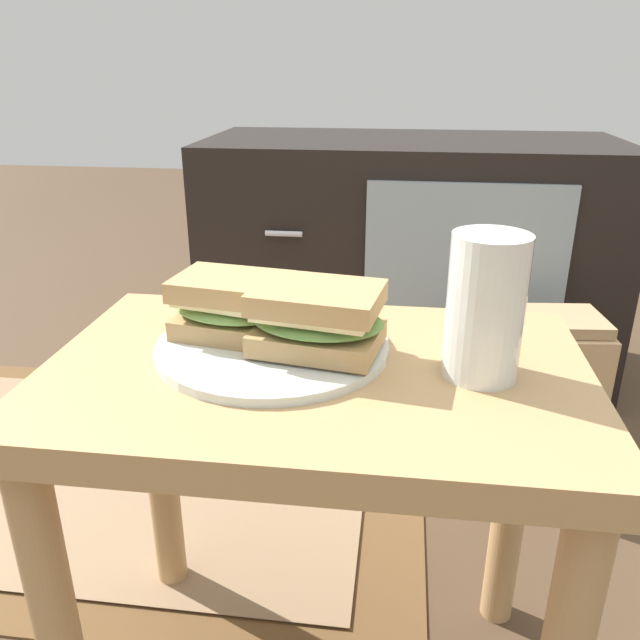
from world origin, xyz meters
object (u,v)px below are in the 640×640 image
(plate, at_px, (273,346))
(paper_bag, at_px, (535,396))
(beer_glass, at_px, (485,312))
(sandwich_back, at_px, (313,318))
(sandwich_front, at_px, (232,306))
(tv_cabinet, at_px, (407,260))

(plate, distance_m, paper_bag, 0.70)
(plate, relative_size, beer_glass, 1.75)
(sandwich_back, height_order, paper_bag, sandwich_back)
(plate, xyz_separation_m, sandwich_front, (-0.05, 0.02, 0.04))
(sandwich_front, relative_size, paper_bag, 0.44)
(tv_cabinet, relative_size, plate, 3.83)
(sandwich_back, xyz_separation_m, paper_bag, (0.35, 0.50, -0.35))
(plate, relative_size, paper_bag, 0.77)
(beer_glass, bearing_deg, sandwich_back, 174.20)
(paper_bag, bearing_deg, tv_cabinet, 120.25)
(beer_glass, bearing_deg, sandwich_front, 169.75)
(plate, bearing_deg, paper_bag, 50.91)
(tv_cabinet, bearing_deg, plate, -99.16)
(beer_glass, bearing_deg, tv_cabinet, 94.03)
(tv_cabinet, xyz_separation_m, paper_bag, (0.25, -0.43, -0.13))
(plate, bearing_deg, beer_glass, -8.52)
(sandwich_front, bearing_deg, tv_cabinet, 77.83)
(sandwich_back, bearing_deg, beer_glass, -5.80)
(plate, xyz_separation_m, paper_bag, (0.40, 0.49, -0.30))
(tv_cabinet, xyz_separation_m, beer_glass, (0.07, -0.95, 0.24))
(tv_cabinet, xyz_separation_m, sandwich_front, (-0.19, -0.90, 0.21))
(sandwich_front, height_order, beer_glass, beer_glass)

